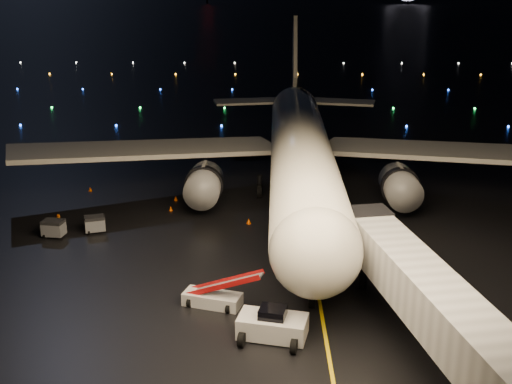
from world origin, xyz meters
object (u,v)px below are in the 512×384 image
(belt_loader, at_px, (212,286))
(airliner, at_px, (301,113))
(baggage_cart_1, at_px, (54,229))
(crew_c, at_px, (59,224))
(pushback_tug, at_px, (273,323))
(baggage_cart_0, at_px, (95,224))

(belt_loader, bearing_deg, airliner, 91.30)
(belt_loader, distance_m, baggage_cart_1, 20.49)
(belt_loader, xyz_separation_m, crew_c, (-15.47, 13.93, -0.53))
(baggage_cart_1, bearing_deg, pushback_tug, -31.70)
(baggage_cart_0, distance_m, baggage_cart_1, 3.73)
(belt_loader, height_order, baggage_cart_0, belt_loader)
(crew_c, distance_m, baggage_cart_1, 0.91)
(airliner, height_order, baggage_cart_1, airliner)
(pushback_tug, relative_size, baggage_cart_1, 2.35)
(crew_c, bearing_deg, pushback_tug, 35.21)
(crew_c, bearing_deg, baggage_cart_1, -30.37)
(baggage_cart_0, xyz_separation_m, baggage_cart_1, (-3.51, -1.27, 0.03))
(belt_loader, relative_size, crew_c, 3.17)
(pushback_tug, height_order, crew_c, pushback_tug)
(baggage_cart_1, bearing_deg, baggage_cart_0, 29.22)
(airliner, xyz_separation_m, baggage_cart_0, (-19.93, -12.93, -8.18))
(airliner, height_order, belt_loader, airliner)
(airliner, bearing_deg, baggage_cart_0, -146.08)
(baggage_cart_0, relative_size, baggage_cart_1, 0.96)
(crew_c, relative_size, baggage_cart_0, 1.06)
(belt_loader, bearing_deg, baggage_cart_0, 147.50)
(airliner, xyz_separation_m, pushback_tug, (-3.34, -31.68, -7.89))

